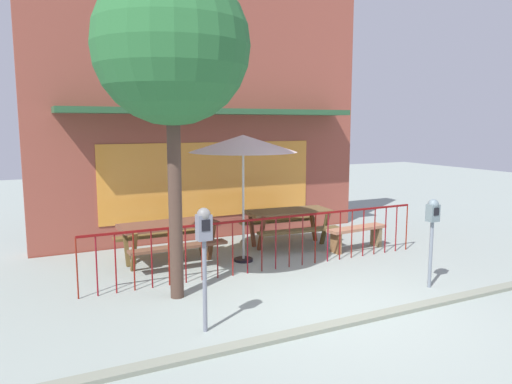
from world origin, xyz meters
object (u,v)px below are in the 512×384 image
Objects in this scene: picnic_table_right at (289,218)px; parking_meter_far at (204,237)px; patio_bench at (357,233)px; parking_meter_near at (432,219)px; picnic_table_left at (169,231)px; patio_umbrella at (243,144)px; street_tree at (172,48)px.

parking_meter_far reaches higher than picnic_table_right.
parking_meter_near is at bearing -100.23° from patio_bench.
patio_umbrella is (1.31, -0.49, 1.63)m from picnic_table_left.
patio_umbrella is 0.50× the size of street_tree.
parking_meter_far is (-0.47, -3.18, 0.62)m from picnic_table_left.
patio_umbrella is at bearing 37.52° from street_tree.
patio_umbrella is 3.13m from patio_bench.
picnic_table_right is at bearing 139.60° from patio_bench.
picnic_table_right is 0.80× the size of patio_umbrella.
street_tree reaches higher than parking_meter_near.
picnic_table_left is 0.77× the size of patio_umbrella.
patio_umbrella reaches higher than parking_meter_far.
picnic_table_right is 2.24m from patio_umbrella.
patio_umbrella reaches higher than patio_bench.
picnic_table_left is 2.70m from picnic_table_right.
patio_umbrella is 1.67× the size of parking_meter_near.
patio_umbrella is 2.62m from street_tree.
parking_meter_near is (3.36, -3.20, 0.50)m from picnic_table_left.
picnic_table_left is at bearing 136.41° from parking_meter_near.
parking_meter_near is 0.90× the size of parking_meter_far.
parking_meter_near is 3.83m from parking_meter_far.
parking_meter_near is 4.77m from street_tree.
parking_meter_near reaches higher than picnic_table_left.
picnic_table_left is 3.89m from patio_bench.
picnic_table_right is at bearing 25.77° from patio_umbrella.
patio_bench is 0.99× the size of parking_meter_near.
patio_umbrella is at bearing -20.63° from picnic_table_left.
street_tree is at bearing -165.92° from patio_bench.
picnic_table_right is 4.81m from street_tree.
parking_meter_near is at bearing -43.59° from picnic_table_left.
parking_meter_far is at bearing -123.64° from patio_umbrella.
picnic_table_right is (2.70, 0.17, 0.00)m from picnic_table_left.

